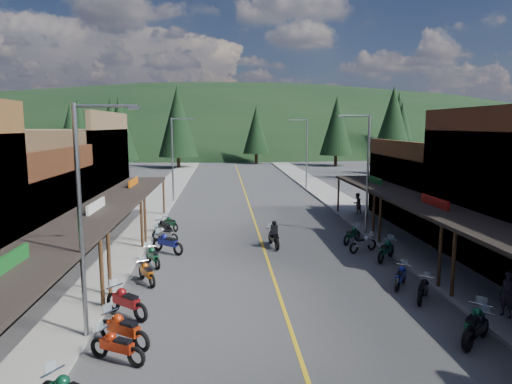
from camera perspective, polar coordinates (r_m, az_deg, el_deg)
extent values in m
plane|color=#38383A|center=(22.49, 2.16, -10.58)|extent=(220.00, 220.00, 0.00)
cube|color=gold|center=(41.85, -0.84, -1.69)|extent=(0.15, 90.00, 0.01)
cube|color=gray|center=(42.25, -12.71, -1.71)|extent=(3.40, 94.00, 0.15)
cube|color=gray|center=(43.21, 10.76, -1.43)|extent=(3.40, 94.00, 0.15)
cube|color=black|center=(15.29, -28.79, -9.00)|extent=(3.20, 10.20, 0.18)
cylinder|color=#472D19|center=(19.28, -18.73, -9.59)|extent=(0.16, 0.16, 3.00)
cube|color=#14591E|center=(15.24, -28.84, -8.28)|extent=(0.12, 3.00, 0.70)
cube|color=#3F2111|center=(24.49, -22.62, -2.16)|extent=(0.30, 9.00, 6.20)
cube|color=black|center=(24.09, -19.33, -2.39)|extent=(3.20, 9.00, 0.18)
cylinder|color=#472D19|center=(20.39, -17.88, -8.57)|extent=(0.16, 0.16, 3.00)
cylinder|color=#472D19|center=(27.79, -14.10, -3.94)|extent=(0.16, 0.16, 3.00)
cube|color=silver|center=(24.06, -19.36, -1.92)|extent=(0.12, 3.00, 0.70)
cube|color=brown|center=(34.67, -23.73, 1.36)|extent=(8.00, 10.20, 7.00)
cube|color=brown|center=(33.52, -17.57, 2.49)|extent=(0.30, 10.20, 8.20)
cube|color=black|center=(33.33, -15.06, 0.65)|extent=(3.20, 10.20, 0.18)
cylinder|color=#472D19|center=(28.94, -13.70, -3.44)|extent=(0.16, 0.16, 3.00)
cylinder|color=#472D19|center=(37.71, -11.46, -0.67)|extent=(0.16, 0.16, 3.00)
cube|color=#CC590C|center=(33.31, -15.08, 1.00)|extent=(0.12, 3.00, 0.70)
cylinder|color=#472D19|center=(20.97, 23.46, -8.39)|extent=(0.16, 0.16, 3.00)
cube|color=#562B19|center=(26.24, 24.38, 0.61)|extent=(0.30, 9.00, 8.20)
cube|color=black|center=(25.74, 21.39, -1.83)|extent=(3.20, 9.00, 0.18)
cylinder|color=#472D19|center=(22.00, 22.01, -7.54)|extent=(0.16, 0.16, 3.00)
cylinder|color=#472D19|center=(28.99, 15.25, -3.48)|extent=(0.16, 0.16, 3.00)
cube|color=#B2140F|center=(25.71, 21.42, -1.39)|extent=(0.12, 3.00, 0.70)
cube|color=#4C2D16|center=(36.65, 22.42, 0.19)|extent=(8.00, 10.20, 5.00)
cube|color=#4C2D16|center=(35.03, 16.83, 1.11)|extent=(0.30, 10.20, 6.20)
cube|color=black|center=(34.55, 14.57, 0.93)|extent=(3.20, 10.20, 0.18)
cylinder|color=#472D19|center=(30.10, 14.49, -3.02)|extent=(0.16, 0.16, 3.00)
cylinder|color=#472D19|center=(38.60, 10.25, -0.43)|extent=(0.16, 0.16, 3.00)
cube|color=#14591E|center=(34.52, 14.59, 1.26)|extent=(0.12, 3.00, 0.70)
cylinder|color=gray|center=(16.20, -21.08, -3.93)|extent=(0.16, 0.16, 8.00)
cylinder|color=gray|center=(15.61, -18.27, 10.18)|extent=(2.00, 0.10, 0.10)
cube|color=gray|center=(15.42, -14.97, 10.15)|extent=(0.35, 0.18, 0.12)
cylinder|color=gray|center=(43.53, -10.40, 3.86)|extent=(0.16, 0.16, 8.00)
cylinder|color=gray|center=(43.31, -9.21, 9.04)|extent=(2.00, 0.10, 0.10)
cube|color=gray|center=(43.24, -8.00, 9.00)|extent=(0.35, 0.18, 0.12)
cylinder|color=gray|center=(30.82, 13.78, 1.97)|extent=(0.16, 0.16, 8.00)
cylinder|color=gray|center=(30.36, 12.21, 9.30)|extent=(2.00, 0.10, 0.10)
cube|color=gray|center=(30.12, 10.55, 9.26)|extent=(0.35, 0.18, 0.12)
cylinder|color=gray|center=(52.12, 6.35, 4.66)|extent=(0.16, 0.16, 8.00)
cylinder|color=gray|center=(51.84, 5.32, 8.97)|extent=(2.00, 0.10, 0.10)
cube|color=gray|center=(51.70, 4.32, 8.93)|extent=(0.35, 0.18, 0.12)
ellipsoid|color=black|center=(156.33, -3.29, 5.64)|extent=(310.00, 140.00, 60.00)
cylinder|color=black|center=(91.48, -28.48, 3.38)|extent=(0.60, 0.60, 2.00)
cone|color=black|center=(91.27, -28.72, 6.82)|extent=(5.04, 5.04, 9.00)
cylinder|color=black|center=(93.89, -17.51, 4.10)|extent=(0.60, 0.60, 2.00)
cone|color=black|center=(93.68, -17.67, 7.92)|extent=(5.88, 5.88, 10.50)
cylinder|color=black|center=(79.76, -9.65, 3.69)|extent=(0.60, 0.60, 2.00)
cone|color=black|center=(79.52, -9.77, 8.72)|extent=(6.72, 6.72, 12.00)
cylinder|color=black|center=(87.60, 0.03, 4.21)|extent=(0.60, 0.60, 2.00)
cone|color=black|center=(87.38, 0.03, 7.81)|extent=(5.04, 5.04, 9.00)
cylinder|color=black|center=(83.90, 9.94, 3.91)|extent=(0.60, 0.60, 2.00)
cone|color=black|center=(83.66, 10.05, 8.18)|extent=(5.88, 5.88, 10.50)
cylinder|color=black|center=(100.19, 17.20, 4.36)|extent=(0.60, 0.60, 2.00)
cone|color=black|center=(100.00, 17.37, 8.36)|extent=(6.72, 6.72, 12.00)
cylinder|color=black|center=(98.13, 25.46, 3.85)|extent=(0.60, 0.60, 2.00)
cone|color=black|center=(97.93, 25.66, 7.05)|extent=(5.04, 5.04, 9.00)
cylinder|color=black|center=(101.76, -21.13, 4.23)|extent=(0.60, 0.60, 2.00)
cone|color=black|center=(101.56, -21.32, 7.74)|extent=(5.88, 5.88, 10.50)
cylinder|color=black|center=(64.53, -21.86, 2.14)|extent=(0.60, 0.60, 2.00)
cone|color=black|center=(64.23, -22.10, 6.57)|extent=(4.48, 4.48, 8.00)
cylinder|color=black|center=(71.48, 17.54, 2.90)|extent=(0.60, 0.60, 2.00)
cone|color=black|center=(71.21, 17.73, 7.22)|extent=(4.93, 4.93, 8.80)
cylinder|color=black|center=(73.11, -16.50, 3.05)|extent=(0.60, 0.60, 2.00)
cone|color=black|center=(72.84, -16.69, 7.60)|extent=(5.38, 5.38, 9.60)
cylinder|color=black|center=(63.54, 16.50, 2.31)|extent=(0.60, 0.60, 2.00)
cone|color=black|center=(63.23, 16.73, 7.90)|extent=(5.82, 5.82, 10.40)
imported|color=black|center=(19.85, 28.95, -11.12)|extent=(0.63, 0.75, 1.76)
imported|color=brown|center=(38.12, 12.51, -1.37)|extent=(0.95, 0.84, 1.69)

